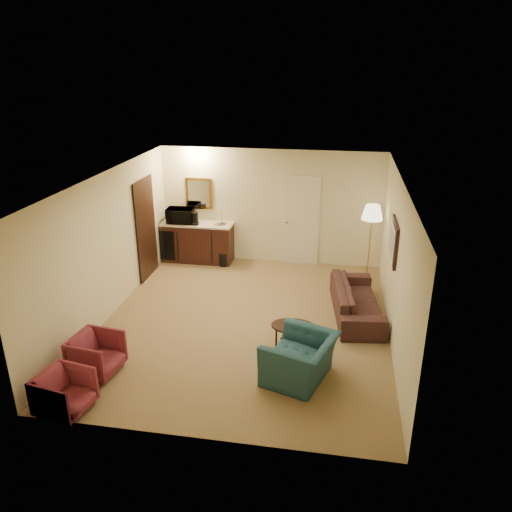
{
  "coord_description": "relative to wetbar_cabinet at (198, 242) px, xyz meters",
  "views": [
    {
      "loc": [
        1.53,
        -7.75,
        4.39
      ],
      "look_at": [
        0.1,
        0.5,
        1.09
      ],
      "focal_mm": 35.0,
      "sensor_mm": 36.0,
      "label": 1
    }
  ],
  "objects": [
    {
      "name": "sofa",
      "position": [
        3.6,
        -2.1,
        -0.06
      ],
      "size": [
        0.83,
        2.08,
        0.79
      ],
      "primitive_type": "imported",
      "rotation": [
        0.0,
        0.0,
        1.69
      ],
      "color": "black",
      "rests_on": "ground"
    },
    {
      "name": "room_walls",
      "position": [
        1.55,
        -1.95,
        1.26
      ],
      "size": [
        5.02,
        6.01,
        2.61
      ],
      "color": "beige",
      "rests_on": "ground"
    },
    {
      "name": "ground",
      "position": [
        1.65,
        -2.72,
        -0.46
      ],
      "size": [
        6.0,
        6.0,
        0.0
      ],
      "primitive_type": "plane",
      "color": "#967F4C",
      "rests_on": "ground"
    },
    {
      "name": "coffee_maker",
      "position": [
        -0.01,
        -0.12,
        0.6
      ],
      "size": [
        0.18,
        0.18,
        0.28
      ],
      "primitive_type": "cylinder",
      "rotation": [
        0.0,
        0.0,
        0.2
      ],
      "color": "black",
      "rests_on": "wetbar_cabinet"
    },
    {
      "name": "rose_chair_near",
      "position": [
        -0.25,
        -4.6,
        -0.12
      ],
      "size": [
        0.69,
        0.73,
        0.68
      ],
      "primitive_type": "imported",
      "rotation": [
        0.0,
        0.0,
        1.45
      ],
      "color": "maroon",
      "rests_on": "ground"
    },
    {
      "name": "coffee_table",
      "position": [
        2.57,
        -3.42,
        -0.25
      ],
      "size": [
        0.85,
        0.71,
        0.41
      ],
      "primitive_type": "cube",
      "rotation": [
        0.0,
        0.0,
        -0.37
      ],
      "color": "black",
      "rests_on": "ground"
    },
    {
      "name": "microwave",
      "position": [
        -0.38,
        -0.03,
        0.67
      ],
      "size": [
        0.62,
        0.37,
        0.41
      ],
      "primitive_type": "imported",
      "rotation": [
        0.0,
        0.0,
        0.06
      ],
      "color": "black",
      "rests_on": "wetbar_cabinet"
    },
    {
      "name": "teal_armchair",
      "position": [
        2.75,
        -4.25,
        -0.01
      ],
      "size": [
        0.96,
        1.18,
        0.9
      ],
      "primitive_type": "imported",
      "rotation": [
        0.0,
        0.0,
        -1.89
      ],
      "color": "#1E414C",
      "rests_on": "ground"
    },
    {
      "name": "rose_chair_far",
      "position": [
        -0.25,
        -5.52,
        -0.14
      ],
      "size": [
        0.69,
        0.72,
        0.65
      ],
      "primitive_type": "imported",
      "rotation": [
        0.0,
        0.0,
        1.4
      ],
      "color": "maroon",
      "rests_on": "ground"
    },
    {
      "name": "floor_lamp",
      "position": [
        3.85,
        -0.44,
        0.37
      ],
      "size": [
        0.58,
        0.58,
        1.66
      ],
      "primitive_type": "cube",
      "rotation": [
        0.0,
        0.0,
        0.42
      ],
      "color": "gold",
      "rests_on": "ground"
    },
    {
      "name": "wetbar_cabinet",
      "position": [
        0.0,
        0.0,
        0.0
      ],
      "size": [
        1.64,
        0.58,
        0.92
      ],
      "primitive_type": "cube",
      "color": "black",
      "rests_on": "ground"
    },
    {
      "name": "waste_bin",
      "position": [
        0.65,
        -0.19,
        -0.31
      ],
      "size": [
        0.29,
        0.29,
        0.31
      ],
      "primitive_type": "cylinder",
      "rotation": [
        0.0,
        0.0,
        -0.2
      ],
      "color": "black",
      "rests_on": "ground"
    }
  ]
}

